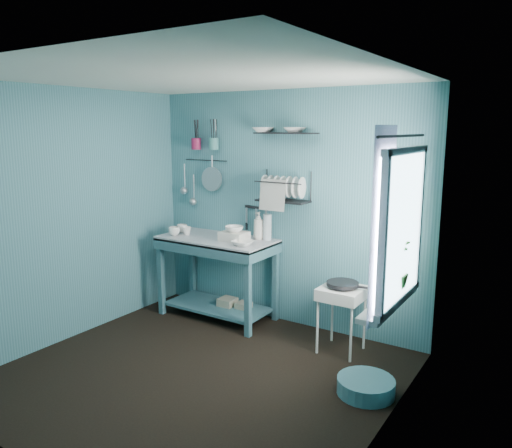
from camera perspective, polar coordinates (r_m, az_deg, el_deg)
The scene contains 36 objects.
floor at distance 4.56m, azimuth -6.63°, elevation -16.69°, with size 3.20×3.20×0.00m, color black.
ceiling at distance 4.06m, azimuth -7.43°, elevation 16.41°, with size 3.20×3.20×0.00m, color silver.
wall_back at distance 5.35m, azimuth 3.34°, elevation 1.69°, with size 3.20×3.20×0.00m, color #3D747E.
wall_front at distance 3.17m, azimuth -24.74°, elevation -5.78°, with size 3.20×3.20×0.00m, color #3D747E.
wall_left at distance 5.28m, azimuth -20.46°, elevation 0.91°, with size 3.00×3.00×0.00m, color #3D747E.
wall_right at distance 3.36m, azimuth 14.51°, elevation -4.18°, with size 3.00×3.00×0.00m, color #3D747E.
work_counter at distance 5.63m, azimuth -4.44°, elevation -6.14°, with size 1.29×0.65×0.91m, color #305A65.
mug_left at distance 5.69m, azimuth -9.35°, elevation -0.82°, with size 0.12×0.12×0.10m, color white.
mug_mid at distance 5.69m, azimuth -7.93°, elevation -0.78°, with size 0.10×0.10×0.09m, color white.
mug_right at distance 5.82m, azimuth -8.44°, elevation -0.53°, with size 0.12×0.12×0.10m, color white.
wash_tub at distance 5.34m, azimuth -2.51°, elevation -1.42°, with size 0.28×0.22×0.10m, color silver.
tub_bowl at distance 5.33m, azimuth -2.52°, elevation -0.58°, with size 0.20×0.20×0.06m, color white.
soap_bottle at distance 5.41m, azimuth 0.30°, elevation -0.19°, with size 0.12×0.12×0.30m, color silver.
water_bottle at distance 5.37m, azimuth 1.31°, elevation -0.36°, with size 0.09×0.09×0.28m, color silver.
counter_bowl at distance 5.13m, azimuth -1.53°, elevation -2.20°, with size 0.22×0.22×0.05m, color white.
hotplate_stand at distance 4.89m, azimuth 9.72°, elevation -10.71°, with size 0.40×0.40×0.63m, color silver.
frying_pan at distance 4.77m, azimuth 9.86°, elevation -6.74°, with size 0.30×0.30×0.04m, color black.
knife_strip at distance 5.50m, azimuth 0.07°, elevation 1.88°, with size 0.32×0.02×0.03m, color black.
dish_rack at distance 5.17m, azimuth 3.11°, elevation 4.31°, with size 0.55×0.24×0.32m, color black.
upper_shelf at distance 5.16m, azimuth 3.38°, elevation 10.32°, with size 0.70×0.18×0.01m, color black.
shelf_bowl_left at distance 5.30m, azimuth 0.84°, elevation 10.33°, with size 0.21×0.21×0.05m, color white.
shelf_bowl_right at distance 5.11m, azimuth 4.45°, elevation 9.78°, with size 0.21×0.21×0.05m, color white.
utensil_cup_magenta at distance 5.86m, azimuth -6.86°, elevation 9.09°, with size 0.11×0.11×0.13m, color #9A1C48.
utensil_cup_teal at distance 5.70m, azimuth -4.85°, elevation 9.11°, with size 0.11×0.11×0.13m, color teal.
colander at distance 5.79m, azimuth -5.08°, elevation 5.14°, with size 0.28×0.28×0.03m, color #A5A7AD.
ladle_outer at distance 6.06m, azimuth -8.17°, elevation 5.41°, with size 0.01×0.01×0.30m, color #A5A7AD.
ladle_inner at distance 5.99m, azimuth -7.12°, elevation 4.19°, with size 0.01×0.01×0.30m, color #A5A7AD.
hook_rail at distance 5.85m, azimuth -5.76°, elevation 7.26°, with size 0.01×0.01×0.60m, color black.
window_glass at distance 3.75m, azimuth 16.60°, elevation -0.38°, with size 1.10×1.10×0.00m, color white.
windowsill at distance 3.93m, azimuth 14.93°, elevation -8.72°, with size 0.16×0.95×0.04m, color silver.
curtain at distance 3.48m, azimuth 14.21°, elevation -0.27°, with size 1.35×1.35×0.00m, color white.
curtain_rod at distance 3.70m, azimuth 16.47°, elevation 9.62°, with size 0.02×0.02×1.05m, color black.
potted_plant at distance 3.92m, azimuth 15.11°, elevation -4.77°, with size 0.27×0.27×0.48m, color #326126.
storage_tin_large at distance 5.72m, azimuth -3.27°, elevation -9.51°, with size 0.18×0.18×0.22m, color gray.
storage_tin_small at distance 5.64m, azimuth -1.42°, elevation -9.91°, with size 0.15×0.15×0.20m, color gray.
floor_basin at distance 4.30m, azimuth 12.44°, elevation -17.67°, with size 0.46×0.46×0.13m, color teal.
Camera 1 is at (2.60, -3.09, 2.10)m, focal length 35.00 mm.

